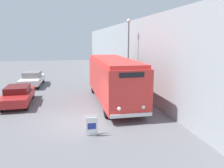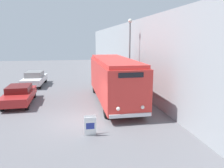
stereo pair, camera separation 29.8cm
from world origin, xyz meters
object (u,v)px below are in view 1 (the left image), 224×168
at_px(parked_car_near, 18,95).
at_px(parked_car_mid, 32,79).
at_px(streetlamp, 128,46).
at_px(vintage_bus, 113,78).
at_px(sign_board, 92,126).

distance_m(parked_car_near, parked_car_mid, 6.73).
height_order(streetlamp, parked_car_near, streetlamp).
distance_m(vintage_bus, sign_board, 6.26).
xyz_separation_m(parked_car_near, parked_car_mid, (0.12, 6.72, 0.05)).
xyz_separation_m(vintage_bus, parked_car_mid, (-6.97, 7.65, -1.11)).
height_order(sign_board, parked_car_mid, parked_car_mid).
xyz_separation_m(vintage_bus, parked_car_near, (-7.09, 0.93, -1.16)).
height_order(sign_board, streetlamp, streetlamp).
height_order(vintage_bus, parked_car_near, vintage_bus).
distance_m(vintage_bus, parked_car_near, 7.25).
bearing_deg(streetlamp, vintage_bus, -126.15).
distance_m(vintage_bus, streetlamp, 4.02).
bearing_deg(parked_car_near, vintage_bus, -7.76).
height_order(vintage_bus, sign_board, vintage_bus).
bearing_deg(sign_board, parked_car_near, 125.83).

